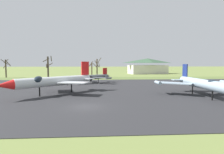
# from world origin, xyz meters

# --- Properties ---
(ground_plane) EXTENTS (600.00, 600.00, 0.00)m
(ground_plane) POSITION_xyz_m (0.00, 0.00, 0.00)
(ground_plane) COLOR olive
(asphalt_apron) EXTENTS (108.21, 49.06, 0.05)m
(asphalt_apron) POSITION_xyz_m (0.00, 14.72, 0.03)
(asphalt_apron) COLOR #28282B
(asphalt_apron) RESTS_ON ground
(grass_verge_strip) EXTENTS (168.21, 12.00, 0.06)m
(grass_verge_strip) POSITION_xyz_m (0.00, 45.25, 0.03)
(grass_verge_strip) COLOR #586A33
(grass_verge_strip) RESTS_ON ground
(jet_fighter_front_left) EXTENTS (14.37, 13.99, 5.98)m
(jet_fighter_front_left) POSITION_xyz_m (-6.50, 9.62, 2.47)
(jet_fighter_front_left) COLOR silver
(jet_fighter_front_left) RESTS_ON ground
(jet_fighter_front_right) EXTENTS (11.36, 10.74, 4.26)m
(jet_fighter_front_right) POSITION_xyz_m (-0.83, 28.12, 1.82)
(jet_fighter_front_right) COLOR #565B60
(jet_fighter_front_right) RESTS_ON ground
(info_placard_front_right) EXTENTS (0.60, 0.31, 1.06)m
(info_placard_front_right) POSITION_xyz_m (-6.28, 22.35, 0.67)
(info_placard_front_right) COLOR black
(info_placard_front_right) RESTS_ON ground
(jet_fighter_rear_center) EXTENTS (13.37, 15.85, 5.46)m
(jet_fighter_rear_center) POSITION_xyz_m (18.65, 5.89, 2.28)
(jet_fighter_rear_center) COLOR #8EA3B2
(jet_fighter_rear_center) RESTS_ON ground
(bare_tree_far_left) EXTENTS (2.69, 2.78, 7.40)m
(bare_tree_far_left) POSITION_xyz_m (-35.19, 51.40, 4.07)
(bare_tree_far_left) COLOR #42382D
(bare_tree_far_left) RESTS_ON ground
(bare_tree_left_of_center) EXTENTS (3.60, 3.01, 8.42)m
(bare_tree_left_of_center) POSITION_xyz_m (-17.82, 47.37, 4.51)
(bare_tree_left_of_center) COLOR #42382D
(bare_tree_left_of_center) RESTS_ON ground
(bare_tree_center) EXTENTS (3.22, 3.20, 6.53)m
(bare_tree_center) POSITION_xyz_m (-1.63, 51.76, 3.41)
(bare_tree_center) COLOR brown
(bare_tree_center) RESTS_ON ground
(bare_tree_right_of_center) EXTENTS (2.82, 2.96, 7.96)m
(bare_tree_right_of_center) POSITION_xyz_m (0.56, 52.15, 4.11)
(bare_tree_right_of_center) COLOR brown
(bare_tree_right_of_center) RESTS_ON ground
(visitor_building) EXTENTS (22.13, 13.51, 8.28)m
(visitor_building) POSITION_xyz_m (27.45, 75.36, 4.06)
(visitor_building) COLOR beige
(visitor_building) RESTS_ON ground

